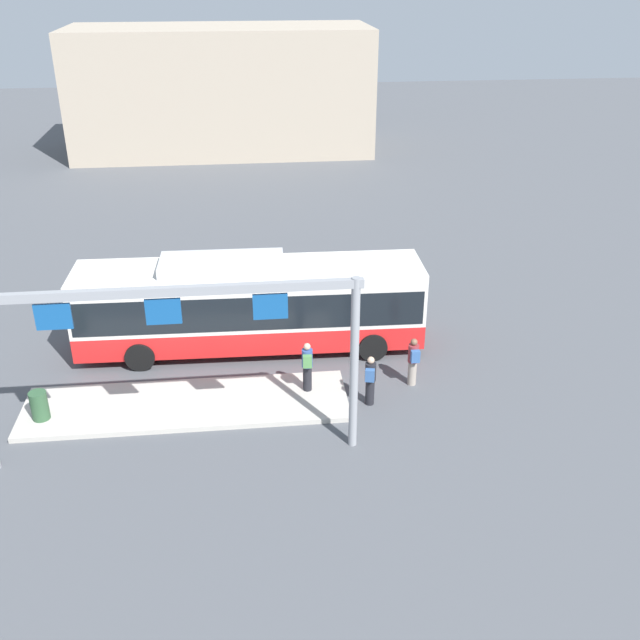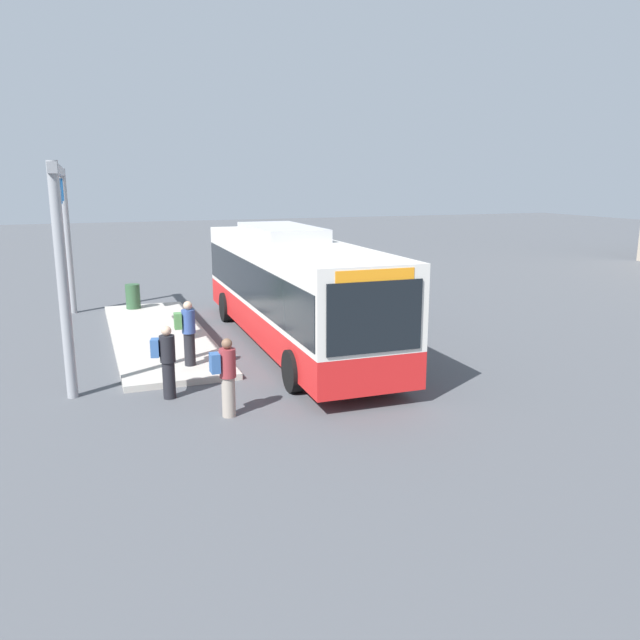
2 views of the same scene
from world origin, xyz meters
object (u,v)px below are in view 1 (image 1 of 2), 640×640
(person_waiting_near, at_px, (307,366))
(trash_bin, at_px, (39,406))
(bus_main, at_px, (250,302))
(person_boarding, at_px, (413,361))
(person_waiting_mid, at_px, (370,380))

(person_waiting_near, relative_size, trash_bin, 1.86)
(bus_main, xyz_separation_m, person_waiting_near, (1.68, -3.29, -0.76))
(person_boarding, distance_m, person_waiting_mid, 1.86)
(person_waiting_mid, bearing_deg, person_waiting_near, 81.84)
(person_boarding, relative_size, person_waiting_mid, 1.00)
(bus_main, height_order, person_waiting_mid, bus_main)
(person_boarding, height_order, person_waiting_mid, same)
(person_boarding, height_order, person_waiting_near, person_waiting_near)
(person_waiting_mid, height_order, trash_bin, person_waiting_mid)
(person_boarding, xyz_separation_m, person_waiting_near, (-3.45, -0.22, 0.16))
(person_waiting_near, distance_m, trash_bin, 8.11)
(trash_bin, bearing_deg, person_waiting_near, 5.01)
(person_boarding, height_order, trash_bin, person_boarding)
(person_boarding, xyz_separation_m, trash_bin, (-11.51, -0.93, -0.28))
(person_waiting_near, bearing_deg, person_boarding, -82.71)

